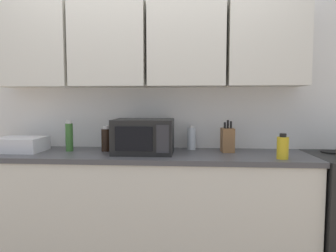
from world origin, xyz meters
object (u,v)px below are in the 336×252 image
(knife_block, at_px, (227,140))
(bottle_soy_dark, at_px, (106,139))
(bottle_green_oil, at_px, (69,137))
(microwave, at_px, (144,136))
(bottle_clear_tall, at_px, (191,138))
(dish_rack, at_px, (21,144))
(bottle_yellow_mustard, at_px, (283,147))

(knife_block, distance_m, bottle_soy_dark, 1.03)
(bottle_green_oil, height_order, bottle_soy_dark, bottle_green_oil)
(microwave, distance_m, bottle_clear_tall, 0.45)
(microwave, height_order, dish_rack, microwave)
(microwave, distance_m, bottle_soy_dark, 0.35)
(dish_rack, distance_m, knife_block, 1.75)
(bottle_yellow_mustard, xyz_separation_m, bottle_soy_dark, (-1.39, 0.25, 0.02))
(dish_rack, bearing_deg, bottle_clear_tall, 8.16)
(microwave, relative_size, dish_rack, 1.26)
(bottle_clear_tall, distance_m, bottle_soy_dark, 0.74)
(dish_rack, bearing_deg, bottle_soy_dark, 5.24)
(bottle_green_oil, relative_size, bottle_soy_dark, 1.18)
(knife_block, bearing_deg, bottle_yellow_mustard, -37.96)
(bottle_clear_tall, bearing_deg, bottle_soy_dark, -168.99)
(microwave, bearing_deg, bottle_yellow_mustard, -9.42)
(microwave, height_order, bottle_green_oil, microwave)
(microwave, distance_m, knife_block, 0.70)
(knife_block, distance_m, bottle_clear_tall, 0.32)
(dish_rack, xyz_separation_m, knife_block, (1.75, 0.10, 0.04))
(microwave, relative_size, bottle_soy_dark, 2.19)
(microwave, bearing_deg, knife_block, 9.00)
(bottle_clear_tall, distance_m, bottle_yellow_mustard, 0.78)
(knife_block, bearing_deg, microwave, -171.00)
(microwave, height_order, bottle_soy_dark, microwave)
(knife_block, distance_m, bottle_green_oil, 1.35)
(bottle_yellow_mustard, bearing_deg, bottle_green_oil, 172.29)
(bottle_yellow_mustard, relative_size, bottle_green_oil, 0.73)
(microwave, bearing_deg, bottle_green_oil, 175.11)
(bottle_green_oil, bearing_deg, microwave, -4.89)
(bottle_clear_tall, distance_m, bottle_green_oil, 1.06)
(knife_block, xyz_separation_m, bottle_green_oil, (-1.34, -0.05, 0.02))
(dish_rack, distance_m, bottle_yellow_mustard, 2.13)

